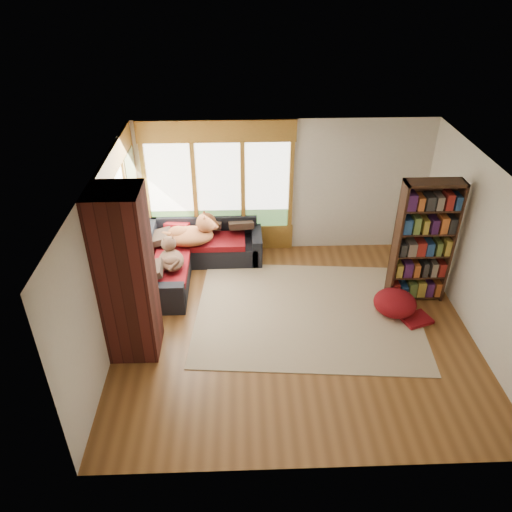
# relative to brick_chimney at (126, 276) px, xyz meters

# --- Properties ---
(floor) EXTENTS (5.50, 5.50, 0.00)m
(floor) POSITION_rel_brick_chimney_xyz_m (2.40, 0.35, -1.30)
(floor) COLOR brown
(floor) RESTS_ON ground
(ceiling) EXTENTS (5.50, 5.50, 0.00)m
(ceiling) POSITION_rel_brick_chimney_xyz_m (2.40, 0.35, 1.30)
(ceiling) COLOR white
(wall_back) EXTENTS (5.50, 0.04, 2.60)m
(wall_back) POSITION_rel_brick_chimney_xyz_m (2.40, 2.85, 0.00)
(wall_back) COLOR silver
(wall_back) RESTS_ON ground
(wall_front) EXTENTS (5.50, 0.04, 2.60)m
(wall_front) POSITION_rel_brick_chimney_xyz_m (2.40, -2.15, 0.00)
(wall_front) COLOR silver
(wall_front) RESTS_ON ground
(wall_left) EXTENTS (0.04, 5.00, 2.60)m
(wall_left) POSITION_rel_brick_chimney_xyz_m (-0.35, 0.35, 0.00)
(wall_left) COLOR silver
(wall_left) RESTS_ON ground
(wall_right) EXTENTS (0.04, 5.00, 2.60)m
(wall_right) POSITION_rel_brick_chimney_xyz_m (5.15, 0.35, 0.00)
(wall_right) COLOR silver
(wall_right) RESTS_ON ground
(windows_back) EXTENTS (2.82, 0.10, 1.90)m
(windows_back) POSITION_rel_brick_chimney_xyz_m (1.20, 2.82, 0.05)
(windows_back) COLOR olive
(windows_back) RESTS_ON wall_back
(windows_left) EXTENTS (0.10, 2.62, 1.90)m
(windows_left) POSITION_rel_brick_chimney_xyz_m (-0.32, 1.55, 0.05)
(windows_left) COLOR olive
(windows_left) RESTS_ON wall_left
(roller_blind) EXTENTS (0.03, 0.72, 0.90)m
(roller_blind) POSITION_rel_brick_chimney_xyz_m (-0.29, 2.38, 0.45)
(roller_blind) COLOR gray
(roller_blind) RESTS_ON wall_left
(brick_chimney) EXTENTS (0.70, 0.70, 2.60)m
(brick_chimney) POSITION_rel_brick_chimney_xyz_m (0.00, 0.00, 0.00)
(brick_chimney) COLOR #471914
(brick_chimney) RESTS_ON ground
(sectional_sofa) EXTENTS (2.20, 2.20, 0.80)m
(sectional_sofa) POSITION_rel_brick_chimney_xyz_m (0.45, 2.05, -1.00)
(sectional_sofa) COLOR black
(sectional_sofa) RESTS_ON ground
(area_rug) EXTENTS (3.87, 3.09, 0.01)m
(area_rug) POSITION_rel_brick_chimney_xyz_m (2.67, 0.73, -1.29)
(area_rug) COLOR beige
(area_rug) RESTS_ON ground
(bookshelf) EXTENTS (0.92, 0.31, 2.16)m
(bookshelf) POSITION_rel_brick_chimney_xyz_m (4.54, 1.10, -0.22)
(bookshelf) COLOR #341C11
(bookshelf) RESTS_ON ground
(pouf) EXTENTS (0.89, 0.89, 0.38)m
(pouf) POSITION_rel_brick_chimney_xyz_m (4.10, 0.69, -1.10)
(pouf) COLOR maroon
(pouf) RESTS_ON area_rug
(dog_tan) EXTENTS (0.99, 0.67, 0.52)m
(dog_tan) POSITION_rel_brick_chimney_xyz_m (0.73, 2.22, -0.50)
(dog_tan) COLOR brown
(dog_tan) RESTS_ON sectional_sofa
(dog_brindle) EXTENTS (0.56, 0.76, 0.38)m
(dog_brindle) POSITION_rel_brick_chimney_xyz_m (0.39, 1.53, -0.57)
(dog_brindle) COLOR #39241B
(dog_brindle) RESTS_ON sectional_sofa
(throw_pillows) EXTENTS (1.98, 1.68, 0.45)m
(throw_pillows) POSITION_rel_brick_chimney_xyz_m (0.48, 2.20, -0.52)
(throw_pillows) COLOR #2F2119
(throw_pillows) RESTS_ON sectional_sofa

